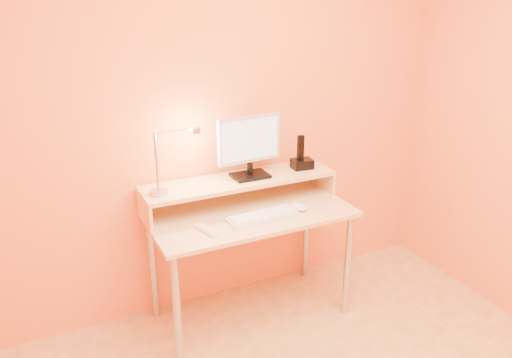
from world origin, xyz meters
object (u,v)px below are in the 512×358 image
phone_dock (302,164)px  monitor_panel (249,139)px  lamp_base (159,192)px  mouse (299,207)px  keyboard (263,217)px  remote_control (206,230)px

phone_dock → monitor_panel: bearing=-175.6°
lamp_base → phone_dock: (0.95, 0.03, 0.02)m
lamp_base → mouse: 0.83m
keyboard → remote_control: bearing=179.5°
mouse → remote_control: 0.60m
monitor_panel → phone_dock: bearing=-7.1°
lamp_base → mouse: size_ratio=0.86×
monitor_panel → remote_control: bearing=-149.3°
mouse → phone_dock: bearing=39.0°
remote_control → phone_dock: bearing=3.8°
keyboard → mouse: mouse is taller
phone_dock → remote_control: 0.83m
remote_control → mouse: bearing=-13.4°
keyboard → mouse: (0.25, 0.02, 0.01)m
lamp_base → keyboard: lamp_base is taller
keyboard → remote_control: size_ratio=2.44×
phone_dock → keyboard: phone_dock is taller
mouse → keyboard: bearing=166.1°
phone_dock → lamp_base: bearing=-172.2°
remote_control → keyboard: bearing=-13.9°
keyboard → lamp_base: bearing=153.3°
lamp_base → mouse: lamp_base is taller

